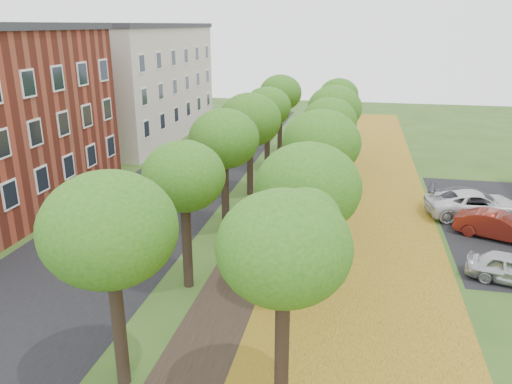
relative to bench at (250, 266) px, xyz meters
The scene contains 10 objects.
street_asphalt 10.85m from the bench, 134.68° to the left, with size 8.00×70.00×0.01m, color black.
footpath 7.72m from the bench, 90.89° to the left, with size 3.20×70.00×0.01m, color black.
leaf_verge 9.13m from the bench, 57.65° to the left, with size 7.50×70.00×0.01m, color #B08820.
tree_row_west 9.05m from the bench, 106.76° to the left, with size 3.55×33.55×6.18m.
tree_row_east 9.09m from the bench, 72.16° to the left, with size 3.55×33.55×6.18m.
building_cream 31.24m from the bench, 123.66° to the left, with size 10.30×20.30×10.40m.
bench is the anchor object (origin of this frame).
car_red 13.09m from the bench, 29.60° to the left, with size 1.42×4.07×1.34m, color maroon.
car_grey 14.63m from the bench, 41.96° to the left, with size 2.04×5.01×1.45m, color #36353B.
car_white 14.34m from the bench, 40.61° to the left, with size 2.48×5.38×1.49m, color silver.
Camera 1 is at (4.23, -11.44, 10.30)m, focal length 35.00 mm.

